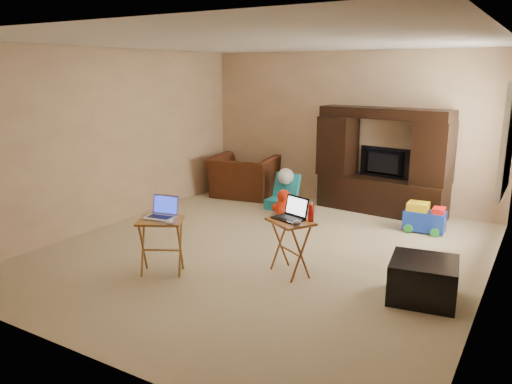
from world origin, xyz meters
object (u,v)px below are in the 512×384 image
Objects in this scene: entertainment_center at (383,161)px; laptop_left at (159,208)px; ottoman at (423,280)px; tray_table_left at (162,247)px; television at (383,163)px; plush_toy at (284,203)px; water_bottle at (311,213)px; mouse_right at (297,223)px; recliner at (244,177)px; push_toy at (425,217)px; laptop_right at (288,209)px; mouse_left at (169,222)px; child_rocker at (282,191)px; tray_table_right at (290,247)px.

entertainment_center is 3.86m from laptop_left.
tray_table_left reaches higher than ottoman.
entertainment_center reaches higher than television.
plush_toy is 0.69× the size of ottoman.
ottoman is 1.01× the size of tray_table_left.
water_bottle is at bearing 100.31° from television.
television is at bearing 90.56° from mouse_right.
tray_table_left is at bearing 98.33° from recliner.
push_toy is 0.89× the size of ottoman.
water_bottle is (0.24, 0.06, -0.03)m from laptop_right.
mouse_left is 0.66× the size of water_bottle.
child_rocker is 2.27m from push_toy.
water_bottle is (1.54, -2.24, 0.42)m from child_rocker.
television is 3.07m from mouse_right.
push_toy is 4.44× the size of mouse_left.
plush_toy is at bearing -173.19° from push_toy.
television is 3.92m from tray_table_left.
plush_toy is at bearing 124.89° from water_bottle.
tray_table_left is at bearing -130.35° from laptop_right.
mouse_left is (-1.96, -3.05, 0.43)m from push_toy.
entertainment_center is 3.91m from tray_table_left.
tray_table_right is (-1.40, -0.11, 0.11)m from ottoman.
television is 1.50× the size of push_toy.
mouse_right is (0.03, -3.07, -0.15)m from television.
laptop_left is 1.49m from mouse_right.
mouse_left is (-0.99, -0.79, -0.09)m from laptop_right.
tray_table_right is at bearing -58.72° from child_rocker.
mouse_right is (1.47, -2.44, 0.35)m from child_rocker.
entertainment_center is at bearing 114.71° from ottoman.
tray_table_left is at bearing -104.18° from entertainment_center.
tray_table_right is 0.46m from water_bottle.
television is at bearing 73.09° from mouse_left.
plush_toy is at bearing 91.36° from mouse_left.
water_bottle is at bearing 17.87° from laptop_left.
child_rocker is at bearing 82.10° from laptop_left.
laptop_right is at bearing 95.58° from television.
television is 3.87m from laptop_left.
entertainment_center is at bearing 117.82° from tray_table_right.
recliner is 8.86× the size of mouse_right.
mouse_left is (-1.03, -0.77, 0.33)m from tray_table_right.
ottoman is 1.94× the size of laptop_right.
entertainment_center is 1.67m from plush_toy.
mouse_left is at bearing -83.02° from child_rocker.
tray_table_left is at bearing -54.55° from laptop_left.
push_toy is 2.46m from tray_table_right.
mouse_right is at bearing -111.04° from push_toy.
tray_table_right is 1.33m from mouse_left.
plush_toy is (1.20, -0.76, -0.14)m from recliner.
recliner reaches higher than mouse_left.
tray_table_left is (0.12, -3.03, 0.02)m from child_rocker.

